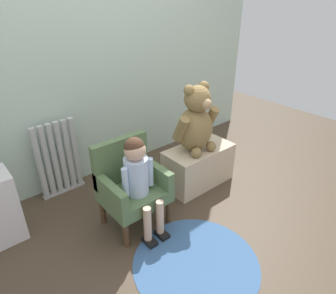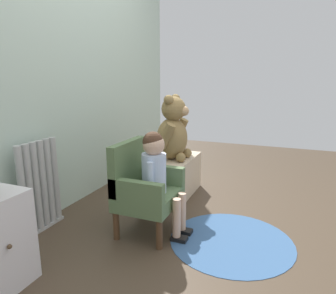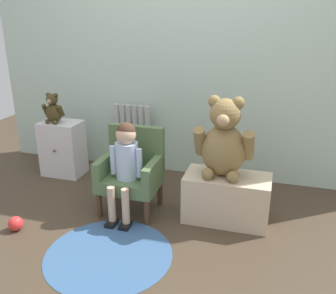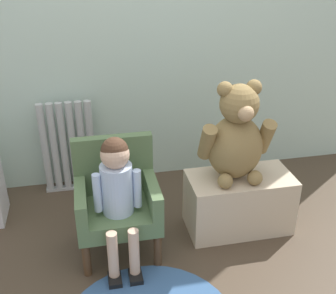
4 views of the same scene
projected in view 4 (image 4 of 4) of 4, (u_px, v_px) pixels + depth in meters
name	position (u px, v px, depth m)	size (l,w,h in m)	color
back_wall	(135.00, 12.00, 2.72)	(3.80, 0.05, 2.40)	silver
radiator	(68.00, 148.00, 2.90)	(0.37, 0.05, 0.66)	#B3B4B4
child_armchair	(117.00, 198.00, 2.34)	(0.45, 0.39, 0.65)	#556E45
child_figure	(117.00, 185.00, 2.18)	(0.25, 0.35, 0.74)	silver
low_bench	(239.00, 202.00, 2.57)	(0.63, 0.32, 0.36)	beige
large_teddy_bear	(236.00, 137.00, 2.38)	(0.43, 0.30, 0.59)	olive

